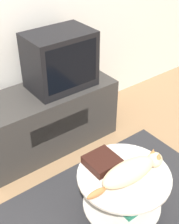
# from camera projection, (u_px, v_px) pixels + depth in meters

# --- Properties ---
(ground_plane) EXTENTS (12.00, 12.00, 0.00)m
(ground_plane) POSITION_uv_depth(u_px,v_px,m) (121.00, 221.00, 2.24)
(ground_plane) COLOR #93704C
(rug) EXTENTS (1.79, 1.30, 0.02)m
(rug) POSITION_uv_depth(u_px,v_px,m) (121.00, 221.00, 2.24)
(rug) COLOR #28282B
(rug) RESTS_ON ground_plane
(tv_stand) EXTENTS (1.26, 0.50, 0.56)m
(tv_stand) POSITION_uv_depth(u_px,v_px,m) (46.00, 119.00, 2.80)
(tv_stand) COLOR #33302D
(tv_stand) RESTS_ON ground_plane
(tv) EXTENTS (0.55, 0.37, 0.48)m
(tv) POSITION_uv_depth(u_px,v_px,m) (60.00, 60.00, 2.59)
(tv) COLOR black
(tv) RESTS_ON tv_stand
(coffee_table) EXTENTS (0.62, 0.62, 0.41)m
(coffee_table) POSITION_uv_depth(u_px,v_px,m) (123.00, 190.00, 2.12)
(coffee_table) COLOR #B2B2B7
(coffee_table) RESTS_ON rug
(dvd_box) EXTENTS (0.21, 0.20, 0.06)m
(dvd_box) POSITION_uv_depth(u_px,v_px,m) (102.00, 162.00, 2.09)
(dvd_box) COLOR black
(dvd_box) RESTS_ON coffee_table
(cat) EXTENTS (0.60, 0.18, 0.14)m
(cat) POSITION_uv_depth(u_px,v_px,m) (131.00, 171.00, 1.97)
(cat) COLOR beige
(cat) RESTS_ON coffee_table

